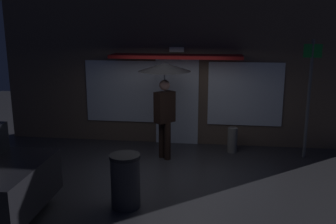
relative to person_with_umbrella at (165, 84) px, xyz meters
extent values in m
plane|color=#2D2D33|center=(0.16, -0.99, -1.76)|extent=(18.00, 18.00, 0.00)
cube|color=brown|center=(0.16, 1.36, 0.34)|extent=(9.15, 0.30, 4.21)
cube|color=white|center=(0.16, 1.19, -0.66)|extent=(1.10, 0.04, 2.20)
cube|color=white|center=(-1.31, 1.19, -0.41)|extent=(1.86, 0.04, 1.60)
cube|color=white|center=(1.87, 1.19, -0.41)|extent=(1.86, 0.04, 1.60)
cube|color=white|center=(0.16, 1.11, 0.69)|extent=(0.36, 0.16, 0.12)
cube|color=maroon|center=(0.16, 0.86, 0.54)|extent=(3.20, 0.70, 0.08)
cylinder|color=black|center=(0.08, -0.07, -1.33)|extent=(0.15, 0.15, 0.87)
cylinder|color=black|center=(-0.07, 0.07, -1.33)|extent=(0.15, 0.15, 0.87)
cube|color=black|center=(0.00, 0.00, -0.54)|extent=(0.49, 0.50, 0.71)
cube|color=silver|center=(-0.10, -0.09, -0.54)|extent=(0.11, 0.12, 0.56)
cube|color=navy|center=(-0.10, -0.09, -0.56)|extent=(0.05, 0.05, 0.45)
sphere|color=tan|center=(0.00, 0.00, -0.03)|extent=(0.24, 0.24, 0.24)
cylinder|color=slate|center=(0.00, 0.00, -0.02)|extent=(0.02, 0.02, 0.97)
cone|color=black|center=(0.00, 0.00, 0.37)|extent=(1.18, 1.18, 0.18)
cylinder|color=black|center=(-2.11, -2.40, -1.44)|extent=(0.64, 0.23, 0.64)
cylinder|color=#595B60|center=(3.25, 0.51, -0.39)|extent=(0.07, 0.07, 2.74)
cube|color=#198C33|center=(3.25, 0.49, 0.73)|extent=(0.40, 0.02, 0.30)
cylinder|color=slate|center=(1.58, 0.65, -1.46)|extent=(0.24, 0.24, 0.61)
cylinder|color=#2D2D33|center=(-0.33, -2.47, -1.32)|extent=(0.50, 0.50, 0.88)
cylinder|color=black|center=(-0.33, -2.47, -0.85)|extent=(0.52, 0.52, 0.06)
camera|label=1|loc=(1.17, -8.33, 1.32)|focal=40.56mm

